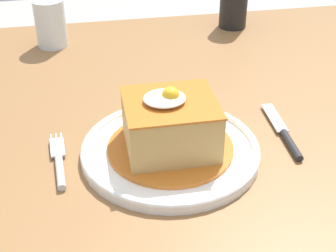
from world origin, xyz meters
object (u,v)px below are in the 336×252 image
at_px(knife, 286,137).
at_px(drinking_glass, 51,26).
at_px(main_plate, 170,150).
at_px(fork, 59,164).
at_px(soda_can, 234,2).

height_order(knife, drinking_glass, drinking_glass).
relative_size(main_plate, fork, 1.96).
distance_m(knife, soda_can, 0.49).
distance_m(fork, knife, 0.36).
xyz_separation_m(fork, knife, (0.36, 0.01, 0.00)).
xyz_separation_m(main_plate, fork, (-0.17, -0.00, -0.00)).
height_order(knife, soda_can, soda_can).
bearing_deg(main_plate, knife, 1.48).
xyz_separation_m(main_plate, knife, (0.19, 0.00, -0.00)).
relative_size(soda_can, drinking_glass, 1.18).
distance_m(soda_can, drinking_glass, 0.43).
xyz_separation_m(main_plate, soda_can, (0.25, 0.49, 0.05)).
xyz_separation_m(fork, drinking_glass, (-0.01, 0.46, 0.04)).
bearing_deg(drinking_glass, fork, -88.54).
relative_size(main_plate, knife, 1.67).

